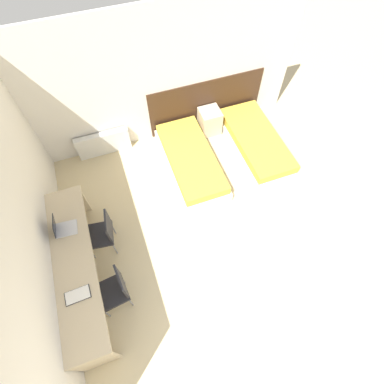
{
  "coord_description": "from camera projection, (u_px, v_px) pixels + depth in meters",
  "views": [
    {
      "loc": [
        -0.91,
        -0.14,
        4.87
      ],
      "look_at": [
        0.0,
        2.39,
        0.55
      ],
      "focal_mm": 28.0,
      "sensor_mm": 36.0,
      "label": 1
    }
  ],
  "objects": [
    {
      "name": "headboard_panel",
      "position": [
        206.0,
        104.0,
        6.23
      ],
      "size": [
        2.44,
        0.03,
        1.11
      ],
      "color": "#382316",
      "rests_on": "ground_plane"
    },
    {
      "name": "bed_near_window",
      "position": [
        191.0,
        161.0,
        5.9
      ],
      "size": [
        0.92,
        2.02,
        0.38
      ],
      "color": "silver",
      "rests_on": "ground_plane"
    },
    {
      "name": "chair_near_laptop",
      "position": [
        103.0,
        233.0,
        4.75
      ],
      "size": [
        0.49,
        0.49,
        0.88
      ],
      "rotation": [
        0.0,
        0.0,
        -0.13
      ],
      "color": "#232328",
      "rests_on": "ground_plane"
    },
    {
      "name": "desk",
      "position": [
        77.0,
        266.0,
        4.33
      ],
      "size": [
        0.57,
        2.58,
        0.77
      ],
      "color": "#C6B28E",
      "rests_on": "ground_plane"
    },
    {
      "name": "ground_plane",
      "position": [
        247.0,
        343.0,
        4.36
      ],
      "size": [
        20.0,
        20.0,
        0.0
      ],
      "primitive_type": "plane",
      "color": "beige"
    },
    {
      "name": "laptop",
      "position": [
        62.0,
        228.0,
        4.41
      ],
      "size": [
        0.34,
        0.27,
        0.32
      ],
      "rotation": [
        0.0,
        0.0,
        -0.08
      ],
      "color": "silver",
      "rests_on": "desk"
    },
    {
      "name": "nightstand",
      "position": [
        210.0,
        121.0,
        6.35
      ],
      "size": [
        0.42,
        0.42,
        0.55
      ],
      "color": "beige",
      "rests_on": "ground_plane"
    },
    {
      "name": "wall_left",
      "position": [
        29.0,
        224.0,
        3.88
      ],
      "size": [
        0.05,
        5.35,
        2.7
      ],
      "color": "silver",
      "rests_on": "ground_plane"
    },
    {
      "name": "chair_near_notebook",
      "position": [
        115.0,
        289.0,
        4.29
      ],
      "size": [
        0.48,
        0.48,
        0.88
      ],
      "rotation": [
        0.0,
        0.0,
        0.12
      ],
      "color": "#232328",
      "rests_on": "ground_plane"
    },
    {
      "name": "radiator",
      "position": [
        104.0,
        144.0,
        6.04
      ],
      "size": [
        1.07,
        0.12,
        0.52
      ],
      "color": "silver",
      "rests_on": "ground_plane"
    },
    {
      "name": "open_notebook",
      "position": [
        78.0,
        295.0,
        3.96
      ],
      "size": [
        0.34,
        0.2,
        0.02
      ],
      "rotation": [
        0.0,
        0.0,
        0.04
      ],
      "color": "black",
      "rests_on": "desk"
    },
    {
      "name": "wall_back",
      "position": [
        155.0,
        81.0,
        5.39
      ],
      "size": [
        5.61,
        0.05,
        2.7
      ],
      "color": "silver",
      "rests_on": "ground_plane"
    },
    {
      "name": "bed_near_door",
      "position": [
        256.0,
        143.0,
        6.15
      ],
      "size": [
        0.92,
        2.02,
        0.38
      ],
      "color": "silver",
      "rests_on": "ground_plane"
    }
  ]
}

